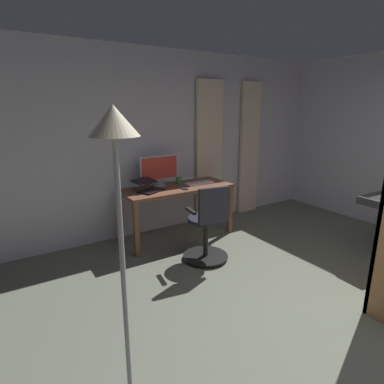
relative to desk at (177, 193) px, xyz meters
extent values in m
cube|color=silver|center=(-0.32, -0.47, 0.66)|extent=(5.36, 0.10, 2.64)
cube|color=beige|center=(-1.67, -0.36, 0.47)|extent=(0.39, 0.06, 2.25)
cube|color=beige|center=(-0.81, -0.36, 0.47)|extent=(0.48, 0.06, 2.25)
cube|color=brown|center=(0.00, 0.00, 0.08)|extent=(1.58, 0.64, 0.04)
cube|color=brown|center=(-0.75, 0.28, -0.30)|extent=(0.06, 0.06, 0.71)
cube|color=brown|center=(0.75, 0.28, -0.30)|extent=(0.06, 0.06, 0.71)
cube|color=brown|center=(-0.75, -0.28, -0.30)|extent=(0.06, 0.06, 0.71)
cube|color=brown|center=(0.75, -0.28, -0.30)|extent=(0.06, 0.06, 0.71)
cylinder|color=black|center=(0.06, 0.81, -0.62)|extent=(0.56, 0.56, 0.02)
sphere|color=black|center=(-0.19, 0.85, -0.63)|extent=(0.05, 0.05, 0.05)
sphere|color=black|center=(-0.05, 0.58, -0.63)|extent=(0.05, 0.05, 0.05)
sphere|color=black|center=(0.24, 0.63, -0.63)|extent=(0.05, 0.05, 0.05)
sphere|color=black|center=(0.29, 0.93, -0.63)|extent=(0.05, 0.05, 0.05)
sphere|color=black|center=(0.02, 1.07, -0.63)|extent=(0.05, 0.05, 0.05)
cylinder|color=black|center=(0.06, 0.81, -0.39)|extent=(0.06, 0.06, 0.46)
cylinder|color=#1F212C|center=(0.06, 0.81, -0.13)|extent=(0.50, 0.50, 0.05)
cube|color=#27272F|center=(0.09, 1.01, 0.10)|extent=(0.38, 0.11, 0.42)
cube|color=black|center=(0.26, 0.78, 0.01)|extent=(0.08, 0.24, 0.03)
cube|color=black|center=(-0.14, 0.84, 0.01)|extent=(0.08, 0.24, 0.03)
cylinder|color=#B7BCC1|center=(0.17, -0.20, 0.10)|extent=(0.18, 0.18, 0.01)
cylinder|color=#B7BCC1|center=(0.17, -0.20, 0.14)|extent=(0.04, 0.04, 0.06)
cube|color=#B7BCC1|center=(0.17, -0.20, 0.35)|extent=(0.59, 0.03, 0.35)
cube|color=#CC3D33|center=(0.17, -0.19, 0.35)|extent=(0.54, 0.01, 0.31)
cube|color=white|center=(-0.36, 0.03, 0.11)|extent=(0.42, 0.15, 0.02)
cube|color=black|center=(0.42, 0.05, 0.11)|extent=(0.39, 0.34, 0.02)
cube|color=black|center=(0.47, -0.05, 0.22)|extent=(0.39, 0.33, 0.06)
ellipsoid|color=silver|center=(0.54, -0.25, 0.11)|extent=(0.06, 0.10, 0.04)
cube|color=#232328|center=(-0.02, 0.17, 0.10)|extent=(0.07, 0.15, 0.01)
cylinder|color=#3D9951|center=(-0.14, -0.18, 0.14)|extent=(0.09, 0.09, 0.09)
torus|color=#3D9951|center=(-0.08, -0.18, 0.15)|extent=(0.06, 0.01, 0.06)
cylinder|color=#A5A5A8|center=(1.62, 2.24, 0.20)|extent=(0.03, 0.03, 1.70)
cone|color=beige|center=(1.62, 2.24, 1.13)|extent=(0.26, 0.26, 0.16)
camera|label=1|loc=(2.16, 3.79, 1.19)|focal=29.78mm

